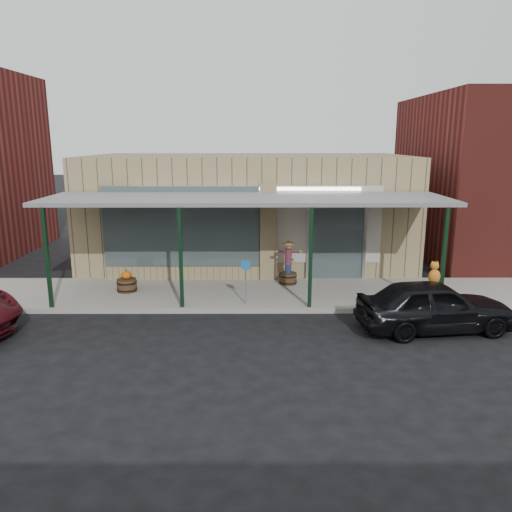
{
  "coord_description": "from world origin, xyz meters",
  "views": [
    {
      "loc": [
        0.25,
        -11.29,
        4.77
      ],
      "look_at": [
        0.29,
        2.6,
        1.53
      ],
      "focal_mm": 35.0,
      "sensor_mm": 36.0,
      "label": 1
    }
  ],
  "objects_px": {
    "barrel_scarecrow": "(288,269)",
    "parked_sedan": "(434,306)",
    "handicap_sign": "(246,276)",
    "barrel_pumpkin": "(127,284)"
  },
  "relations": [
    {
      "from": "barrel_pumpkin",
      "to": "handicap_sign",
      "type": "relative_size",
      "value": 0.57
    },
    {
      "from": "handicap_sign",
      "to": "barrel_pumpkin",
      "type": "bearing_deg",
      "value": -173.96
    },
    {
      "from": "barrel_scarecrow",
      "to": "parked_sedan",
      "type": "bearing_deg",
      "value": -70.78
    },
    {
      "from": "barrel_scarecrow",
      "to": "barrel_pumpkin",
      "type": "distance_m",
      "value": 5.16
    },
    {
      "from": "barrel_pumpkin",
      "to": "parked_sedan",
      "type": "xyz_separation_m",
      "value": [
        8.55,
        -2.91,
        0.27
      ]
    },
    {
      "from": "barrel_pumpkin",
      "to": "parked_sedan",
      "type": "relative_size",
      "value": 0.18
    },
    {
      "from": "barrel_pumpkin",
      "to": "handicap_sign",
      "type": "bearing_deg",
      "value": -18.49
    },
    {
      "from": "barrel_scarecrow",
      "to": "handicap_sign",
      "type": "height_order",
      "value": "barrel_scarecrow"
    },
    {
      "from": "barrel_scarecrow",
      "to": "barrel_pumpkin",
      "type": "xyz_separation_m",
      "value": [
        -5.08,
        -0.83,
        -0.24
      ]
    },
    {
      "from": "barrel_pumpkin",
      "to": "handicap_sign",
      "type": "distance_m",
      "value": 3.98
    }
  ]
}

